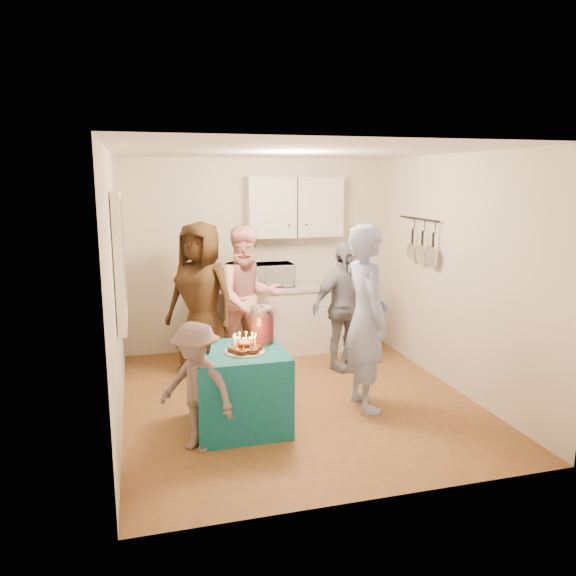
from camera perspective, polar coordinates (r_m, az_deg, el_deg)
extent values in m
plane|color=brown|center=(6.16, 0.88, -11.17)|extent=(4.00, 4.00, 0.00)
plane|color=white|center=(5.70, 0.95, 13.76)|extent=(4.00, 4.00, 0.00)
plane|color=silver|center=(7.71, -3.24, 3.39)|extent=(3.60, 3.60, 0.00)
plane|color=silver|center=(5.57, -17.16, -0.11)|extent=(4.00, 4.00, 0.00)
plane|color=silver|center=(6.52, 16.29, 1.53)|extent=(4.00, 4.00, 0.00)
cube|color=black|center=(5.83, -16.92, 2.88)|extent=(0.04, 1.00, 1.20)
cube|color=white|center=(7.63, -1.23, -3.33)|extent=(2.20, 0.58, 0.86)
cube|color=beige|center=(7.53, -1.24, 0.02)|extent=(2.24, 0.62, 0.05)
cube|color=white|center=(7.62, 0.66, 8.23)|extent=(1.30, 0.30, 0.80)
cube|color=black|center=(7.04, 12.90, 4.84)|extent=(0.12, 1.00, 0.60)
imported|color=white|center=(7.49, -1.67, 1.34)|extent=(0.56, 0.39, 0.31)
cube|color=#105D6E|center=(5.40, -4.97, -10.17)|extent=(0.85, 0.85, 0.76)
cylinder|color=red|center=(5.45, -2.61, -3.87)|extent=(0.22, 0.22, 0.34)
imported|color=#99A8DF|center=(5.71, 7.94, -3.09)|extent=(0.46, 0.70, 1.89)
imported|color=brown|center=(6.81, -8.83, -1.02)|extent=(1.07, 1.03, 1.84)
imported|color=#E77883|center=(6.86, -4.04, -1.09)|extent=(0.95, 0.78, 1.78)
imported|color=#0F1834|center=(6.90, 5.63, -1.85)|extent=(1.01, 0.70, 1.59)
imported|color=#5E4B4C|center=(4.95, -9.28, -9.90)|extent=(0.83, 0.82, 1.15)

